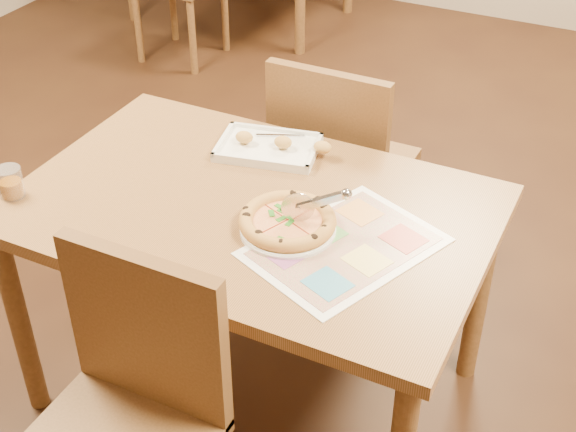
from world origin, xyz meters
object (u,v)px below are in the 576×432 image
at_px(chair_far, 337,151).
at_px(plate, 288,230).
at_px(pizza, 287,221).
at_px(pizza_cutter, 313,203).
at_px(menu, 345,246).
at_px(chair_near, 129,392).
at_px(glass_tumbler, 11,184).
at_px(dining_table, 252,229).
at_px(appetizer_tray, 271,148).

height_order(chair_far, plate, chair_far).
relative_size(chair_far, plate, 1.87).
relative_size(pizza, pizza_cutter, 1.62).
bearing_deg(pizza_cutter, plate, -174.91).
height_order(plate, menu, plate).
bearing_deg(chair_near, glass_tumbler, 150.56).
distance_m(pizza_cutter, glass_tumbler, 0.85).
distance_m(chair_far, pizza, 0.70).
distance_m(dining_table, pizza_cutter, 0.27).
height_order(pizza_cutter, appetizer_tray, pizza_cutter).
bearing_deg(dining_table, chair_near, -90.00).
relative_size(dining_table, pizza, 5.06).
distance_m(dining_table, chair_far, 0.61).
xyz_separation_m(appetizer_tray, glass_tumbler, (-0.54, -0.53, 0.02)).
relative_size(plate, pizza_cutter, 1.59).
height_order(dining_table, menu, menu).
bearing_deg(plate, pizza, 123.56).
xyz_separation_m(chair_near, pizza, (0.14, 0.54, 0.18)).
xyz_separation_m(plate, menu, (0.16, 0.00, -0.00)).
bearing_deg(menu, pizza, 178.25).
height_order(plate, appetizer_tray, appetizer_tray).
distance_m(pizza, menu, 0.17).
distance_m(chair_far, menu, 0.75).
xyz_separation_m(pizza, menu, (0.16, -0.01, -0.02)).
bearing_deg(pizza, chair_near, -104.42).
bearing_deg(pizza, glass_tumbler, -165.46).
xyz_separation_m(chair_far, pizza, (0.14, -0.66, 0.18)).
relative_size(dining_table, chair_near, 2.77).
bearing_deg(pizza, dining_table, 157.14).
xyz_separation_m(appetizer_tray, menu, (0.38, -0.34, -0.01)).
height_order(chair_far, glass_tumbler, chair_far).
bearing_deg(chair_far, pizza, 101.93).
distance_m(dining_table, chair_near, 0.61).
height_order(pizza_cutter, menu, pizza_cutter).
bearing_deg(chair_far, menu, 114.56).
distance_m(chair_near, pizza_cutter, 0.65).
height_order(chair_far, menu, chair_far).
height_order(chair_far, pizza, chair_far).
bearing_deg(pizza_cutter, pizza, 175.91).
bearing_deg(pizza_cutter, dining_table, 145.98).
bearing_deg(menu, dining_table, 168.14).
xyz_separation_m(chair_near, plate, (0.15, 0.53, 0.16)).
height_order(plate, pizza_cutter, pizza_cutter).
relative_size(plate, menu, 0.53).
distance_m(plate, glass_tumbler, 0.78).
xyz_separation_m(pizza_cutter, appetizer_tray, (-0.28, 0.31, -0.07)).
distance_m(dining_table, menu, 0.32).
xyz_separation_m(chair_far, pizza_cutter, (0.20, -0.64, 0.24)).
height_order(pizza, pizza_cutter, pizza_cutter).
distance_m(pizza_cutter, menu, 0.14).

